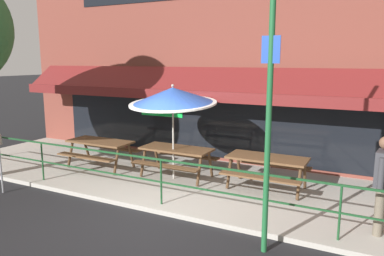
# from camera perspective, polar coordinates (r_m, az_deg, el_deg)

# --- Properties ---
(ground_plane) EXTENTS (120.00, 120.00, 0.00)m
(ground_plane) POSITION_cam_1_polar(r_m,az_deg,el_deg) (7.77, -5.85, -12.85)
(ground_plane) COLOR black
(patio_deck) EXTENTS (15.00, 4.00, 0.10)m
(patio_deck) POSITION_cam_1_polar(r_m,az_deg,el_deg) (9.38, 0.88, -8.33)
(patio_deck) COLOR #ADA89E
(patio_deck) RESTS_ON ground
(restaurant_building) EXTENTS (15.00, 1.60, 7.82)m
(restaurant_building) POSITION_cam_1_polar(r_m,az_deg,el_deg) (10.95, 6.28, 14.62)
(restaurant_building) COLOR brown
(restaurant_building) RESTS_ON ground
(patio_railing) EXTENTS (13.84, 0.04, 0.97)m
(patio_railing) POSITION_cam_1_polar(r_m,az_deg,el_deg) (7.73, -4.74, -6.64)
(patio_railing) COLOR #194723
(patio_railing) RESTS_ON patio_deck
(picnic_table_left) EXTENTS (1.80, 1.42, 0.76)m
(picnic_table_left) POSITION_cam_1_polar(r_m,az_deg,el_deg) (10.62, -13.81, -2.72)
(picnic_table_left) COLOR brown
(picnic_table_left) RESTS_ON patio_deck
(picnic_table_centre) EXTENTS (1.80, 1.42, 0.76)m
(picnic_table_centre) POSITION_cam_1_polar(r_m,az_deg,el_deg) (9.49, -2.39, -3.98)
(picnic_table_centre) COLOR brown
(picnic_table_centre) RESTS_ON patio_deck
(picnic_table_right) EXTENTS (1.80, 1.42, 0.76)m
(picnic_table_right) POSITION_cam_1_polar(r_m,az_deg,el_deg) (8.79, 11.36, -5.35)
(picnic_table_right) COLOR brown
(picnic_table_right) RESTS_ON patio_deck
(patio_umbrella_centre) EXTENTS (2.14, 2.14, 2.38)m
(patio_umbrella_centre) POSITION_cam_1_polar(r_m,az_deg,el_deg) (9.10, -2.94, 4.83)
(patio_umbrella_centre) COLOR #B7B2A8
(patio_umbrella_centre) RESTS_ON patio_deck
(pedestrian_walking) EXTENTS (0.29, 0.62, 1.71)m
(pedestrian_walking) POSITION_cam_1_polar(r_m,az_deg,el_deg) (7.13, 27.05, -7.09)
(pedestrian_walking) COLOR #665B4C
(pedestrian_walking) RESTS_ON patio_deck
(street_sign_pole) EXTENTS (0.28, 0.09, 4.45)m
(street_sign_pole) POSITION_cam_1_polar(r_m,az_deg,el_deg) (5.77, 11.64, 2.44)
(street_sign_pole) COLOR #1E6033
(street_sign_pole) RESTS_ON ground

